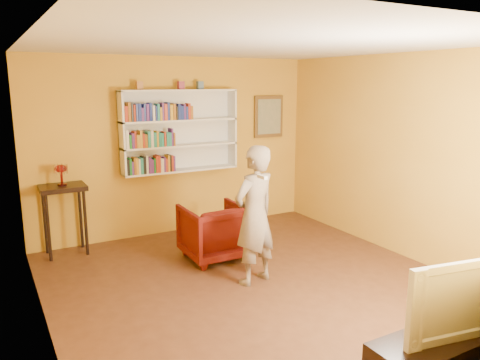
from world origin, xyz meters
name	(u,v)px	position (x,y,z in m)	size (l,w,h in m)	color
room_shell	(262,203)	(0.00, 0.00, 1.02)	(5.30, 5.80, 2.88)	#472716
bookshelf	(179,131)	(0.00, 2.41, 1.59)	(1.80, 0.29, 1.23)	silver
books_row_lower	(150,165)	(-0.50, 2.30, 1.13)	(0.72, 0.19, 0.26)	black
books_row_middle	(149,139)	(-0.50, 2.30, 1.50)	(0.73, 0.19, 0.27)	silver
books_row_upper	(157,112)	(-0.37, 2.30, 1.89)	(1.03, 0.19, 0.27)	#AE331A
ornament_left	(139,86)	(-0.60, 2.35, 2.27)	(0.09, 0.09, 0.12)	#A5662F
ornament_centre	(181,85)	(0.03, 2.35, 2.27)	(0.09, 0.09, 0.12)	#8C2E48
ornament_right	(200,85)	(0.34, 2.35, 2.27)	(0.09, 0.09, 0.12)	#486079
framed_painting	(269,117)	(1.65, 2.46, 1.75)	(0.55, 0.05, 0.70)	brown
console_table	(63,198)	(-1.75, 2.25, 0.80)	(0.59, 0.45, 0.97)	black
ruby_lustre	(61,170)	(-1.75, 2.25, 1.17)	(0.18, 0.17, 0.28)	maroon
armchair	(214,232)	(-0.04, 1.13, 0.37)	(0.78, 0.81, 0.73)	#450404
person	(255,215)	(0.03, 0.20, 0.82)	(0.60, 0.39, 1.63)	#786958
game_remote	(262,177)	(-0.10, -0.17, 1.35)	(0.04, 0.15, 0.04)	white
television	(458,294)	(0.30, -2.25, 0.80)	(1.04, 0.14, 0.60)	black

